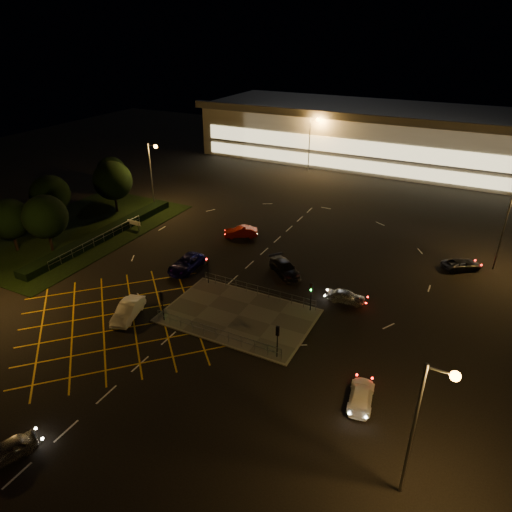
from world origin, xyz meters
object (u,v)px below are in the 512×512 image
at_px(car_near_silver, 6,451).
at_px(car_right_silver, 346,296).
at_px(car_far_dkgrey, 285,268).
at_px(car_approach_white, 361,395).
at_px(signal_nw, 207,265).
at_px(signal_sw, 162,300).
at_px(signal_ne, 311,291).
at_px(car_queue_white, 128,310).
at_px(car_circ_red, 241,232).
at_px(car_east_grey, 462,265).
at_px(signal_se, 278,335).
at_px(car_left_blue, 186,264).

bearing_deg(car_near_silver, car_right_silver, 83.04).
height_order(car_far_dkgrey, car_approach_white, car_far_dkgrey).
distance_m(signal_nw, car_far_dkgrey, 9.00).
xyz_separation_m(signal_sw, car_near_silver, (0.36, -17.35, -1.71)).
relative_size(signal_nw, signal_ne, 1.00).
height_order(car_queue_white, car_approach_white, car_queue_white).
bearing_deg(car_near_silver, car_circ_red, 114.30).
bearing_deg(car_queue_white, car_circ_red, 71.85).
distance_m(signal_nw, car_east_grey, 29.55).
bearing_deg(car_right_silver, car_queue_white, 117.56).
xyz_separation_m(signal_se, car_east_grey, (12.64, 24.19, -1.73)).
xyz_separation_m(car_circ_red, car_approach_white, (22.55, -22.32, -0.10)).
bearing_deg(car_far_dkgrey, signal_ne, -97.69).
relative_size(car_circ_red, car_approach_white, 1.02).
height_order(signal_nw, car_right_silver, signal_nw).
bearing_deg(signal_sw, car_far_dkgrey, -115.53).
height_order(signal_sw, signal_ne, same).
height_order(signal_se, car_circ_red, signal_se).
bearing_deg(signal_nw, car_near_silver, -89.18).
height_order(car_queue_white, car_east_grey, car_queue_white).
height_order(signal_nw, car_circ_red, signal_nw).
distance_m(signal_sw, signal_nw, 7.99).
distance_m(signal_nw, car_approach_white, 22.17).
relative_size(car_queue_white, car_left_blue, 0.89).
bearing_deg(car_circ_red, car_east_grey, 67.50).
bearing_deg(car_far_dkgrey, car_near_silver, -151.47).
bearing_deg(signal_sw, signal_nw, -90.00).
relative_size(car_right_silver, car_approach_white, 0.89).
xyz_separation_m(signal_ne, car_near_silver, (-11.64, -25.34, -1.71)).
bearing_deg(signal_ne, car_far_dkgrey, 132.44).
distance_m(signal_se, car_far_dkgrey, 14.96).
bearing_deg(car_left_blue, car_right_silver, 2.07).
bearing_deg(car_queue_white, car_near_silver, -92.80).
xyz_separation_m(signal_ne, car_east_grey, (12.64, 16.21, -1.73)).
height_order(car_queue_white, car_far_dkgrey, car_queue_white).
height_order(signal_ne, car_east_grey, signal_ne).
relative_size(signal_se, signal_nw, 1.00).
bearing_deg(car_queue_white, signal_ne, 14.10).
height_order(car_circ_red, car_east_grey, car_circ_red).
height_order(signal_se, car_east_grey, signal_se).
distance_m(signal_sw, car_near_silver, 17.44).
height_order(signal_se, car_queue_white, signal_se).
bearing_deg(car_far_dkgrey, signal_nw, 171.48).
bearing_deg(car_queue_white, car_far_dkgrey, 39.71).
bearing_deg(car_queue_white, car_left_blue, 76.71).
bearing_deg(signal_sw, car_left_blue, -67.24).
distance_m(signal_se, car_queue_white, 15.61).
bearing_deg(signal_se, signal_nw, -33.65).
distance_m(signal_se, car_left_blue, 18.75).
bearing_deg(car_circ_red, car_approach_white, 15.15).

